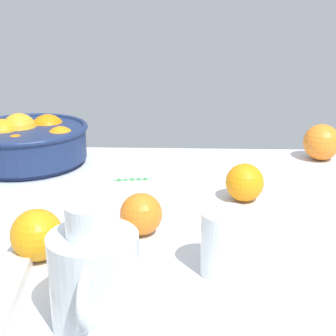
% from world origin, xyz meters
% --- Properties ---
extents(ground_plane, '(1.46, 0.81, 0.03)m').
position_xyz_m(ground_plane, '(0.00, 0.00, -0.01)').
color(ground_plane, silver).
extents(fruit_bowl, '(0.29, 0.29, 0.11)m').
position_xyz_m(fruit_bowl, '(-0.29, 0.27, 0.05)').
color(fruit_bowl, navy).
rests_on(fruit_bowl, ground_plane).
extents(juice_pitcher, '(0.10, 0.14, 0.16)m').
position_xyz_m(juice_pitcher, '(-0.03, -0.32, 0.06)').
color(juice_pitcher, white).
rests_on(juice_pitcher, ground_plane).
extents(juice_glass, '(0.07, 0.07, 0.09)m').
position_xyz_m(juice_glass, '(0.13, -0.20, 0.04)').
color(juice_glass, white).
rests_on(juice_glass, ground_plane).
extents(loose_orange_0, '(0.07, 0.07, 0.07)m').
position_xyz_m(loose_orange_0, '(0.18, 0.06, 0.04)').
color(loose_orange_0, orange).
rests_on(loose_orange_0, ground_plane).
extents(loose_orange_1, '(0.07, 0.07, 0.07)m').
position_xyz_m(loose_orange_1, '(-0.00, -0.09, 0.03)').
color(loose_orange_1, orange).
rests_on(loose_orange_1, ground_plane).
extents(loose_orange_2, '(0.08, 0.08, 0.08)m').
position_xyz_m(loose_orange_2, '(-0.14, -0.18, 0.04)').
color(loose_orange_2, orange).
rests_on(loose_orange_2, ground_plane).
extents(loose_orange_3, '(0.09, 0.09, 0.09)m').
position_xyz_m(loose_orange_3, '(0.39, 0.32, 0.04)').
color(loose_orange_3, orange).
rests_on(loose_orange_3, ground_plane).
extents(herb_sprig_0, '(0.08, 0.02, 0.01)m').
position_xyz_m(herb_sprig_0, '(-0.04, 0.16, 0.00)').
color(herb_sprig_0, '#3A8943').
rests_on(herb_sprig_0, ground_plane).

